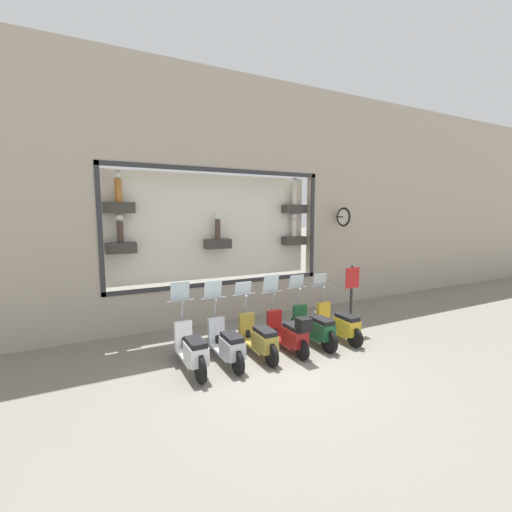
# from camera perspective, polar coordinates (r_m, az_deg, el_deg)

# --- Properties ---
(ground_plane) EXTENTS (120.00, 120.00, 0.00)m
(ground_plane) POSITION_cam_1_polar(r_m,az_deg,el_deg) (7.58, 4.43, -17.75)
(ground_plane) COLOR gray
(building_facade) EXTENTS (1.24, 36.00, 7.15)m
(building_facade) POSITION_cam_1_polar(r_m,az_deg,el_deg) (10.13, -6.23, 9.61)
(building_facade) COLOR #ADA08E
(building_facade) RESTS_ON ground_plane
(scooter_yellow_0) EXTENTS (1.79, 0.61, 1.57)m
(scooter_yellow_0) POSITION_cam_1_polar(r_m,az_deg,el_deg) (9.05, 13.72, -10.88)
(scooter_yellow_0) COLOR black
(scooter_yellow_0) RESTS_ON ground_plane
(scooter_green_1) EXTENTS (1.81, 0.60, 1.60)m
(scooter_green_1) POSITION_cam_1_polar(r_m,az_deg,el_deg) (8.59, 9.75, -11.63)
(scooter_green_1) COLOR black
(scooter_green_1) RESTS_ON ground_plane
(scooter_red_2) EXTENTS (1.79, 0.60, 1.68)m
(scooter_red_2) POSITION_cam_1_polar(r_m,az_deg,el_deg) (8.12, 5.62, -12.54)
(scooter_red_2) COLOR black
(scooter_red_2) RESTS_ON ground_plane
(scooter_olive_3) EXTENTS (1.80, 0.60, 1.56)m
(scooter_olive_3) POSITION_cam_1_polar(r_m,az_deg,el_deg) (7.82, 0.49, -13.54)
(scooter_olive_3) COLOR black
(scooter_olive_3) RESTS_ON ground_plane
(scooter_silver_4) EXTENTS (1.80, 0.60, 1.66)m
(scooter_silver_4) POSITION_cam_1_polar(r_m,az_deg,el_deg) (7.52, -4.87, -14.39)
(scooter_silver_4) COLOR black
(scooter_silver_4) RESTS_ON ground_plane
(scooter_white_5) EXTENTS (1.81, 0.61, 1.71)m
(scooter_white_5) POSITION_cam_1_polar(r_m,az_deg,el_deg) (7.28, -10.67, -15.06)
(scooter_white_5) COLOR black
(scooter_white_5) RESTS_ON ground_plane
(shop_sign_post) EXTENTS (0.36, 0.45, 1.82)m
(shop_sign_post) POSITION_cam_1_polar(r_m,az_deg,el_deg) (9.51, 15.62, -6.50)
(shop_sign_post) COLOR #232326
(shop_sign_post) RESTS_ON ground_plane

